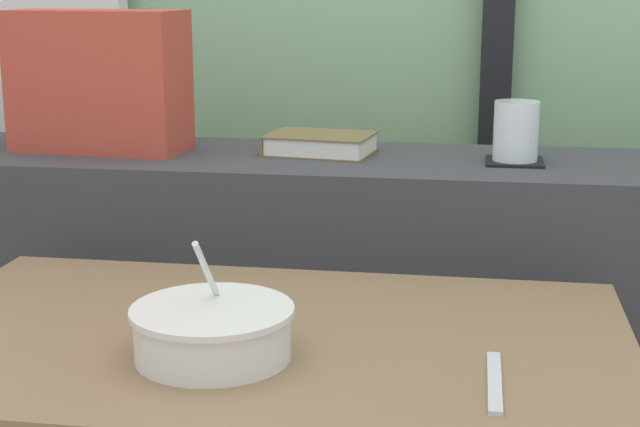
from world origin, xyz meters
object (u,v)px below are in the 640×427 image
(juice_glass, at_px, (516,133))
(coaster_square, at_px, (515,162))
(closed_book, at_px, (319,144))
(fork_utensil, at_px, (495,382))
(soup_bowl, at_px, (213,332))
(throw_pillow, at_px, (99,81))

(juice_glass, bearing_deg, coaster_square, 75.96)
(closed_book, distance_m, fork_utensil, 0.78)
(closed_book, xyz_separation_m, soup_bowl, (-0.02, -0.67, -0.12))
(closed_book, relative_size, fork_utensil, 1.21)
(closed_book, bearing_deg, fork_utensil, -65.52)
(juice_glass, relative_size, fork_utensil, 0.61)
(juice_glass, height_order, fork_utensil, juice_glass)
(coaster_square, xyz_separation_m, closed_book, (-0.35, 0.04, 0.02))
(closed_book, xyz_separation_m, throw_pillow, (-0.41, -0.03, 0.11))
(juice_glass, height_order, throw_pillow, throw_pillow)
(fork_utensil, bearing_deg, coaster_square, 86.93)
(soup_bowl, bearing_deg, coaster_square, 59.00)
(coaster_square, distance_m, fork_utensil, 0.67)
(coaster_square, bearing_deg, juice_glass, -104.04)
(juice_glass, height_order, soup_bowl, juice_glass)
(closed_book, height_order, soup_bowl, closed_book)
(coaster_square, xyz_separation_m, soup_bowl, (-0.38, -0.63, -0.11))
(soup_bowl, height_order, fork_utensil, soup_bowl)
(juice_glass, bearing_deg, soup_bowl, -121.00)
(coaster_square, distance_m, juice_glass, 0.05)
(closed_book, distance_m, soup_bowl, 0.68)
(fork_utensil, bearing_deg, closed_book, 114.69)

